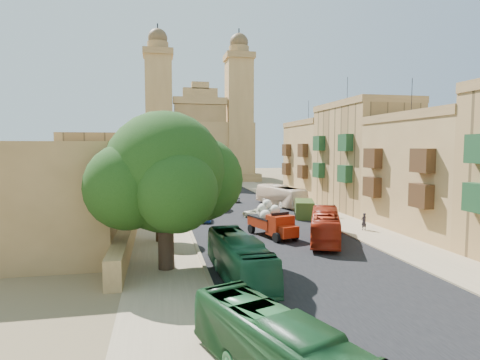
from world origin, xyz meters
name	(u,v)px	position (x,y,z in m)	size (l,w,h in m)	color
ground	(325,279)	(0.00, 0.00, 0.00)	(260.00, 260.00, 0.00)	brown
road_surface	(234,207)	(0.00, 30.00, 0.01)	(14.00, 140.00, 0.01)	black
sidewalk_east	(301,205)	(9.50, 30.00, 0.01)	(5.00, 140.00, 0.01)	#968162
sidewalk_west	(162,209)	(-9.50, 30.00, 0.01)	(5.00, 140.00, 0.01)	#968162
kerb_east	(284,205)	(7.00, 30.00, 0.06)	(0.25, 140.00, 0.12)	#968162
kerb_west	(182,208)	(-7.00, 30.00, 0.06)	(0.25, 140.00, 0.12)	#968162
townhouse_b	(436,172)	(15.95, 11.00, 5.66)	(9.00, 14.00, 14.90)	#A07A48
townhouse_c	(363,156)	(15.95, 25.00, 6.91)	(9.00, 14.00, 17.40)	#AA824D
townhouse_d	(320,159)	(15.95, 39.00, 6.16)	(9.00, 14.00, 15.90)	#A07A48
west_wall	(134,216)	(-12.50, 20.00, 0.90)	(1.00, 40.00, 1.80)	#A07A48
west_building_low	(72,188)	(-18.00, 18.00, 4.20)	(10.00, 28.00, 8.40)	olive
west_building_mid	(106,167)	(-18.00, 44.00, 5.00)	(10.00, 22.00, 10.00)	#AA824D
church	(198,142)	(0.00, 78.61, 9.52)	(28.00, 22.50, 36.30)	#A07A48
ficus_tree	(166,176)	(-9.41, 4.01, 6.13)	(10.38, 9.55, 10.38)	#34241A
street_tree_a	(158,201)	(-10.00, 12.00, 3.51)	(3.41, 3.41, 5.24)	#34241A
street_tree_b	(158,191)	(-10.00, 24.00, 3.11)	(3.03, 3.03, 4.66)	#34241A
street_tree_c	(158,183)	(-10.00, 36.00, 2.95)	(2.87, 2.87, 4.42)	#34241A
street_tree_d	(158,172)	(-10.00, 48.00, 3.73)	(3.62, 3.62, 5.56)	#34241A
red_truck	(272,221)	(0.04, 11.80, 1.44)	(3.62, 5.93, 3.28)	maroon
olive_pickup	(304,209)	(6.50, 20.88, 0.94)	(3.35, 5.06, 1.93)	#30461A
bus_green_south	(280,352)	(-6.08, -10.21, 1.25)	(2.09, 8.95, 2.49)	#1B4C25
bus_green_north	(239,258)	(-5.19, 1.00, 1.32)	(2.21, 9.45, 2.63)	#1F5937
bus_red_east	(325,226)	(4.00, 9.24, 1.33)	(2.24, 9.57, 2.67)	#A02410
bus_cream_east	(281,196)	(6.50, 29.96, 1.41)	(2.38, 10.15, 2.83)	#FFE0C0
car_blue_a	(205,217)	(-5.00, 20.28, 0.54)	(1.27, 3.15, 1.07)	#355BA7
car_white_a	(223,207)	(-1.99, 27.10, 0.58)	(1.22, 3.51, 1.16)	white
car_cream	(257,213)	(1.00, 21.09, 0.58)	(1.91, 4.15, 1.15)	#BEBB9B
car_dkblue	(205,191)	(-2.04, 45.60, 0.65)	(1.82, 4.47, 1.30)	#0F104B
car_white_b	(233,197)	(0.97, 35.75, 0.62)	(1.46, 3.63, 1.24)	silver
car_blue_b	(204,182)	(-0.50, 61.49, 0.68)	(1.44, 4.13, 1.36)	#4776BB
pedestrian_a	(364,222)	(9.57, 12.80, 0.84)	(0.61, 0.40, 1.68)	black
pedestrian_c	(334,211)	(9.84, 20.03, 0.73)	(0.86, 0.36, 1.47)	#2C2B31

